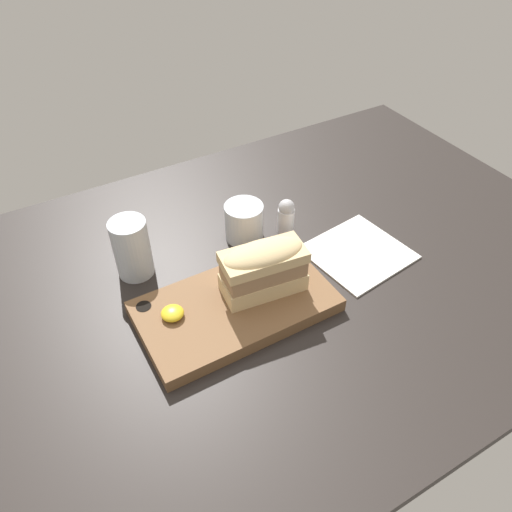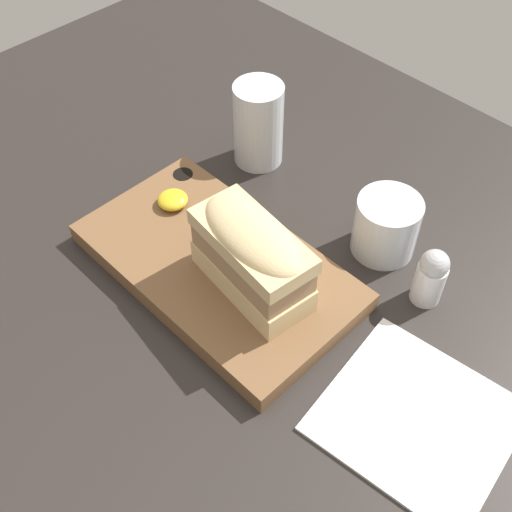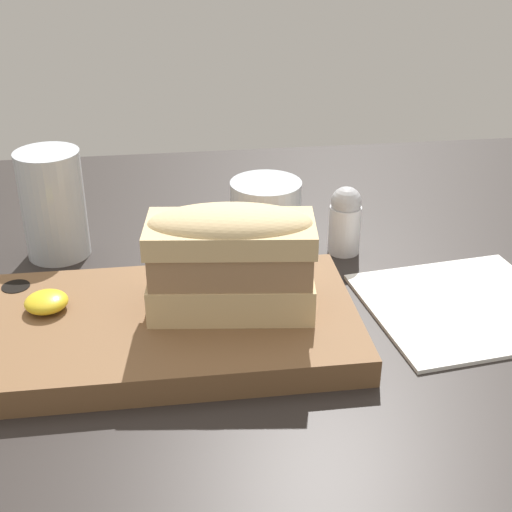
{
  "view_description": "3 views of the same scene",
  "coord_description": "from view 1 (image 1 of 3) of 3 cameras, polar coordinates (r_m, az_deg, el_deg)",
  "views": [
    {
      "loc": [
        -34.06,
        -58.73,
        68.67
      ],
      "look_at": [
        -1.05,
        -1.42,
        9.04
      ],
      "focal_mm": 35.0,
      "sensor_mm": 36.0,
      "label": 1
    },
    {
      "loc": [
        30.98,
        -37.13,
        62.37
      ],
      "look_at": [
        -0.73,
        -5.84,
        10.98
      ],
      "focal_mm": 45.0,
      "sensor_mm": 36.0,
      "label": 2
    },
    {
      "loc": [
        -6.96,
        -60.25,
        38.67
      ],
      "look_at": [
        0.49,
        -4.65,
        9.41
      ],
      "focal_mm": 50.0,
      "sensor_mm": 36.0,
      "label": 3
    }
  ],
  "objects": [
    {
      "name": "mustard_dollop",
      "position": [
        0.86,
        -9.53,
        -6.46
      ],
      "size": [
        3.9,
        3.9,
        1.56
      ],
      "color": "gold",
      "rests_on": "serving_board"
    },
    {
      "name": "dining_table",
      "position": [
        0.96,
        0.12,
        -2.87
      ],
      "size": [
        140.49,
        90.68,
        2.0
      ],
      "color": "#282321",
      "rests_on": "ground"
    },
    {
      "name": "wine_glass",
      "position": [
        1.02,
        -1.38,
        3.75
      ],
      "size": [
        7.95,
        7.95,
        7.74
      ],
      "color": "silver",
      "rests_on": "dining_table"
    },
    {
      "name": "napkin",
      "position": [
        1.02,
        11.57,
        0.37
      ],
      "size": [
        20.23,
        19.35,
        0.4
      ],
      "rotation": [
        0.0,
        0.0,
        0.13
      ],
      "color": "white",
      "rests_on": "dining_table"
    },
    {
      "name": "serving_board",
      "position": [
        0.88,
        -2.41,
        -5.76
      ],
      "size": [
        33.95,
        19.03,
        2.66
      ],
      "color": "brown",
      "rests_on": "dining_table"
    },
    {
      "name": "salt_shaker",
      "position": [
        1.03,
        3.46,
        4.61
      ],
      "size": [
        3.54,
        3.54,
        7.77
      ],
      "color": "white",
      "rests_on": "dining_table"
    },
    {
      "name": "sandwich",
      "position": [
        0.86,
        0.85,
        -1.25
      ],
      "size": [
        15.27,
        8.49,
        9.92
      ],
      "rotation": [
        0.0,
        0.0,
        -0.12
      ],
      "color": "#DBBC84",
      "rests_on": "serving_board"
    },
    {
      "name": "water_glass",
      "position": [
        0.96,
        -13.93,
        0.52
      ],
      "size": [
        6.89,
        6.89,
        11.96
      ],
      "color": "silver",
      "rests_on": "dining_table"
    }
  ]
}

